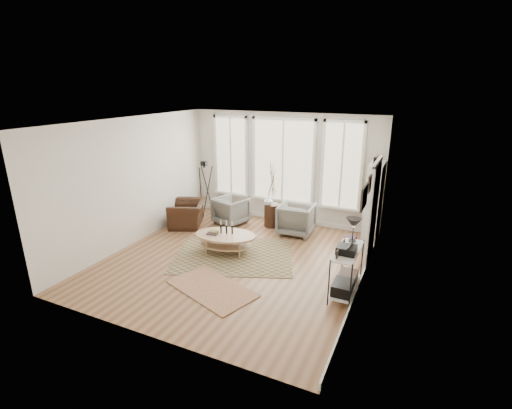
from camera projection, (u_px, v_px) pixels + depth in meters
The scene contains 17 objects.
room at pixel (236, 196), 7.46m from camera, with size 5.50×5.54×2.90m.
bay_window at pixel (283, 163), 9.73m from camera, with size 4.14×0.12×2.24m.
door at pixel (373, 211), 7.51m from camera, with size 0.09×1.06×2.22m.
bookcase at pixel (373, 203), 8.54m from camera, with size 0.31×0.85×2.06m.
low_shelf at pixel (347, 267), 6.53m from camera, with size 0.38×1.08×1.30m.
wall_art at pixel (366, 193), 6.05m from camera, with size 0.04×0.88×0.44m.
rug_main at pixel (234, 255), 8.10m from camera, with size 2.52×1.89×0.01m, color brown.
rug_runner at pixel (212, 288), 6.78m from camera, with size 1.63×0.91×0.01m, color brown.
coffee_table at pixel (225, 238), 8.17m from camera, with size 1.50×1.12×0.62m.
armchair_left at pixel (231, 210), 9.89m from camera, with size 0.77×0.79×0.72m, color slate.
armchair_right at pixel (296, 219), 9.20m from camera, with size 0.82×0.85×0.77m, color slate.
side_table at pixel (272, 196), 9.54m from camera, with size 0.41×0.41×1.70m.
vase at pixel (268, 200), 9.51m from camera, with size 0.23×0.23×0.24m, color silver.
accent_chair at pixel (187, 214), 9.75m from camera, with size 0.87×1.00×0.65m, color #341C11.
tripod_camera at pixel (205, 192), 10.28m from camera, with size 0.56×0.56×1.58m.
book_stack_near at pixel (351, 240), 8.66m from camera, with size 0.22×0.28×0.18m, color brown.
book_stack_far at pixel (349, 244), 8.48m from camera, with size 0.19×0.24×0.15m, color brown.
Camera 1 is at (3.39, -6.29, 3.58)m, focal length 26.00 mm.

